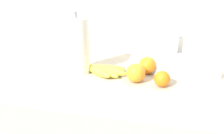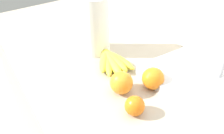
# 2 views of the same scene
# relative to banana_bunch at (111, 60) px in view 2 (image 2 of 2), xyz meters

# --- Properties ---
(wall_back) EXTENTS (2.15, 0.06, 1.30)m
(wall_back) POSITION_rel_banana_bunch_xyz_m (0.14, 0.37, -0.32)
(wall_back) COLOR silver
(wall_back) RESTS_ON ground
(banana_bunch) EXTENTS (0.22, 0.15, 0.04)m
(banana_bunch) POSITION_rel_banana_bunch_xyz_m (0.00, 0.00, 0.00)
(banana_bunch) COLOR gold
(banana_bunch) RESTS_ON counter
(orange_right) EXTENTS (0.08, 0.08, 0.08)m
(orange_right) POSITION_rel_banana_bunch_xyz_m (0.16, -0.06, 0.02)
(orange_right) COLOR orange
(orange_right) RESTS_ON counter
(orange_center) EXTENTS (0.06, 0.06, 0.06)m
(orange_center) POSITION_rel_banana_bunch_xyz_m (0.27, -0.08, 0.01)
(orange_center) COLOR orange
(orange_center) RESTS_ON counter
(orange_front) EXTENTS (0.08, 0.08, 0.08)m
(orange_front) POSITION_rel_banana_bunch_xyz_m (0.20, 0.05, 0.02)
(orange_front) COLOR orange
(orange_front) RESTS_ON counter
(paper_towel_roll) EXTENTS (0.12, 0.12, 0.28)m
(paper_towel_roll) POSITION_rel_banana_bunch_xyz_m (-0.12, -0.01, 0.11)
(paper_towel_roll) COLOR white
(paper_towel_roll) RESTS_ON counter
(sink_basin) EXTENTS (0.41, 0.25, 0.18)m
(sink_basin) POSITION_rel_banana_bunch_xyz_m (0.31, 0.18, 0.00)
(sink_basin) COLOR #B7BABF
(sink_basin) RESTS_ON counter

